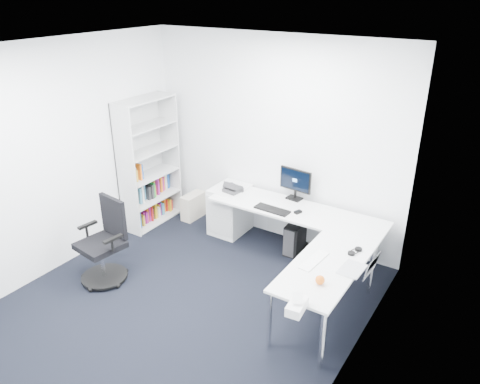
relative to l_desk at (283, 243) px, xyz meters
The scene contains 21 objects.
ground 1.54m from the l_desk, 111.45° to the right, with size 4.20×4.20×0.00m, color black.
ceiling 2.81m from the l_desk, 111.45° to the right, with size 4.20×4.20×0.00m, color white.
wall_back 1.35m from the l_desk, 128.16° to the left, with size 3.60×0.02×2.70m, color white.
wall_left 2.92m from the l_desk, 149.22° to the right, with size 0.02×4.20×2.70m, color white.
wall_right 2.14m from the l_desk, 48.24° to the right, with size 0.02×4.20×2.70m, color white.
l_desk is the anchor object (origin of this frame).
drawer_pedestal 1.13m from the l_desk, 158.41° to the left, with size 0.44×0.54×0.67m, color silver.
bookshelf 2.25m from the l_desk, behind, with size 0.36×0.92×1.83m, color #BDBFBF, non-canonical shape.
task_chair 2.16m from the l_desk, 139.79° to the right, with size 0.56×0.56×1.00m, color black, non-canonical shape.
black_pc_tower 0.44m from the l_desk, 94.04° to the left, with size 0.19×0.42×0.41m, color black.
beige_pc_tower 1.81m from the l_desk, 165.18° to the left, with size 0.18×0.40×0.38m, color #BEB5A1.
power_strip 0.75m from the l_desk, 51.51° to the left, with size 0.31×0.05×0.04m, color white.
monitor 0.81m from the l_desk, 105.13° to the left, with size 0.45×0.14×0.43m, color black, non-canonical shape.
black_keyboard 0.44m from the l_desk, 150.63° to the left, with size 0.45×0.16×0.02m, color black.
mouse 0.42m from the l_desk, 74.72° to the left, with size 0.06×0.09×0.03m, color black.
desk_phone 1.08m from the l_desk, 160.97° to the left, with size 0.21×0.21×0.15m, color #2E2E31, non-canonical shape.
laptop 1.29m from the l_desk, 29.34° to the right, with size 0.31×0.30×0.22m, color silver, non-canonical shape.
white_keyboard 1.00m from the l_desk, 43.77° to the right, with size 0.12×0.43×0.01m, color white.
headphones 1.07m from the l_desk, 15.29° to the right, with size 0.11×0.18×0.05m, color black, non-canonical shape.
orange_fruit 1.38m from the l_desk, 47.88° to the right, with size 0.09×0.09×0.09m, color orange.
tissue_box 1.73m from the l_desk, 58.70° to the right, with size 0.13×0.25×0.09m, color white.
Camera 1 is at (2.77, -3.04, 3.23)m, focal length 35.00 mm.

